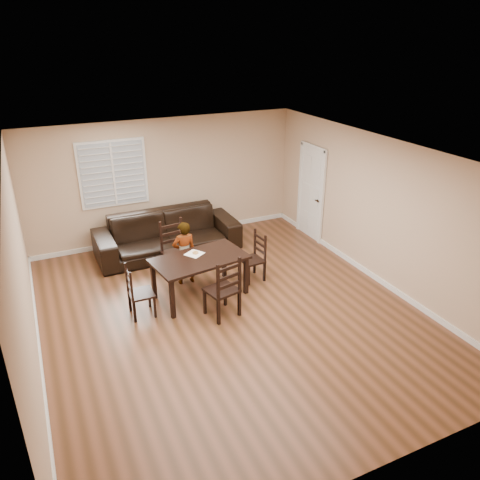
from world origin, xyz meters
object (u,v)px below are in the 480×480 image
(chair_near, at_px, (174,250))
(chair_far, at_px, (226,292))
(donut, at_px, (195,252))
(dining_table, at_px, (200,262))
(chair_right, at_px, (257,258))
(child, at_px, (184,253))
(sofa, at_px, (168,234))
(chair_left, at_px, (134,294))

(chair_near, height_order, chair_far, chair_near)
(donut, bearing_deg, dining_table, -87.90)
(dining_table, relative_size, chair_right, 1.84)
(dining_table, bearing_deg, child, 90.00)
(donut, distance_m, sofa, 1.82)
(sofa, bearing_deg, chair_near, -99.49)
(chair_far, relative_size, donut, 10.36)
(child, relative_size, donut, 11.64)
(child, height_order, sofa, child)
(child, bearing_deg, chair_far, 98.21)
(chair_right, bearing_deg, sofa, -150.47)
(chair_left, height_order, donut, chair_left)
(chair_left, xyz_separation_m, chair_right, (2.42, 0.33, 0.01))
(chair_left, bearing_deg, chair_near, -41.25)
(sofa, bearing_deg, child, -93.88)
(chair_far, height_order, child, child)
(chair_far, bearing_deg, chair_right, -149.15)
(dining_table, relative_size, chair_far, 1.59)
(chair_near, distance_m, chair_left, 1.59)
(dining_table, bearing_deg, donut, 83.66)
(sofa, bearing_deg, chair_far, -87.54)
(chair_far, xyz_separation_m, sofa, (-0.14, 2.82, -0.06))
(dining_table, height_order, chair_right, chair_right)
(chair_right, relative_size, donut, 8.95)
(chair_near, relative_size, chair_left, 1.19)
(chair_far, distance_m, chair_right, 1.49)
(chair_near, xyz_separation_m, chair_left, (-1.06, -1.19, -0.08))
(dining_table, distance_m, child, 0.59)
(donut, bearing_deg, chair_right, -0.51)
(dining_table, height_order, chair_near, chair_near)
(chair_left, height_order, child, child)
(chair_near, xyz_separation_m, child, (0.07, -0.45, 0.12))
(chair_near, distance_m, chair_far, 1.91)
(chair_left, distance_m, sofa, 2.45)
(chair_near, relative_size, child, 0.89)
(chair_far, bearing_deg, chair_left, -40.23)
(chair_left, xyz_separation_m, donut, (1.20, 0.34, 0.36))
(chair_left, relative_size, sofa, 0.31)
(chair_right, relative_size, sofa, 0.32)
(chair_near, height_order, sofa, chair_near)
(chair_near, distance_m, donut, 0.90)
(child, distance_m, sofa, 1.40)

